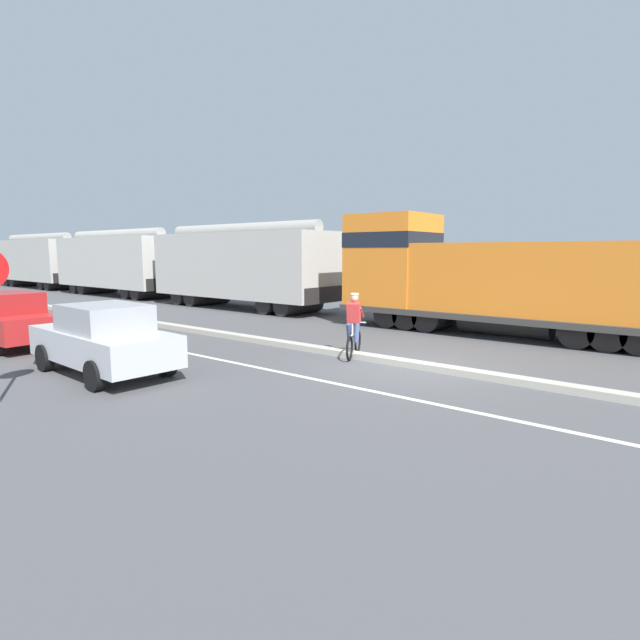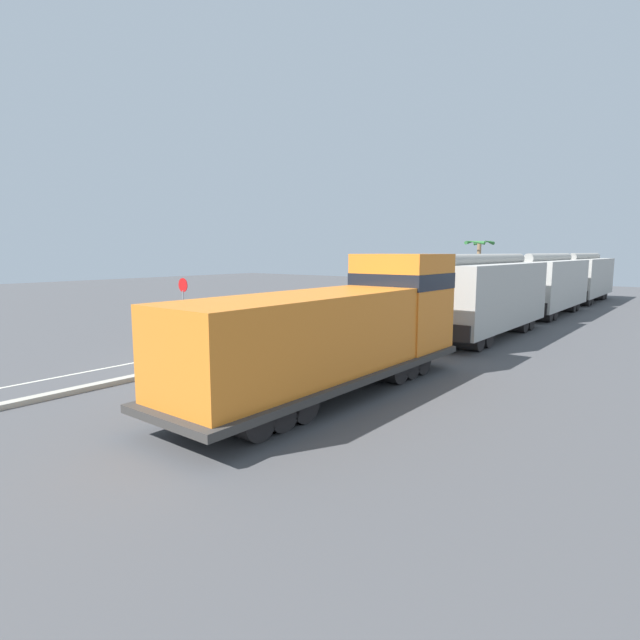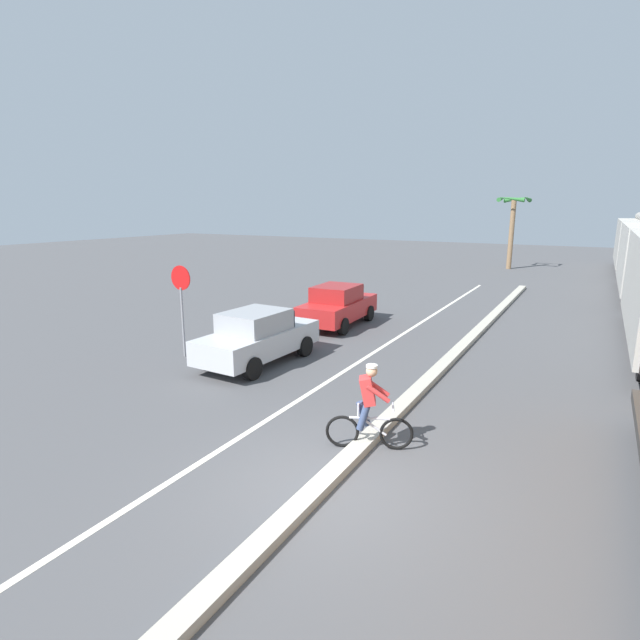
# 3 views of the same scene
# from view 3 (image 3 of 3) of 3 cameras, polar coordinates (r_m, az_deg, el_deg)

# --- Properties ---
(ground_plane) EXTENTS (120.00, 120.00, 0.00)m
(ground_plane) POSITION_cam_3_polar(r_m,az_deg,el_deg) (8.88, 0.39, -18.58)
(ground_plane) COLOR #4C4C4F
(median_curb) EXTENTS (0.36, 36.00, 0.16)m
(median_curb) POSITION_cam_3_polar(r_m,az_deg,el_deg) (13.93, 12.43, -6.54)
(median_curb) COLOR #B2AD9E
(median_curb) RESTS_ON ground
(lane_stripe) EXTENTS (0.14, 36.00, 0.01)m
(lane_stripe) POSITION_cam_3_polar(r_m,az_deg,el_deg) (14.76, 3.44, -5.44)
(lane_stripe) COLOR silver
(lane_stripe) RESTS_ON ground
(hopper_car_trailing) EXTENTS (2.90, 10.60, 4.18)m
(hopper_car_trailing) POSITION_cam_3_polar(r_m,az_deg,el_deg) (42.66, 32.73, 7.41)
(hopper_car_trailing) COLOR #B3B0A9
(hopper_car_trailing) RESTS_ON ground
(parked_car_silver) EXTENTS (1.97, 4.27, 1.62)m
(parked_car_silver) POSITION_cam_3_polar(r_m,az_deg,el_deg) (15.09, -7.12, -1.91)
(parked_car_silver) COLOR #B7BABF
(parked_car_silver) RESTS_ON ground
(parked_car_red) EXTENTS (1.96, 4.26, 1.62)m
(parked_car_red) POSITION_cam_3_polar(r_m,az_deg,el_deg) (19.73, 2.06, 1.69)
(parked_car_red) COLOR red
(parked_car_red) RESTS_ON ground
(cyclist) EXTENTS (1.60, 0.76, 1.71)m
(cyclist) POSITION_cam_3_polar(r_m,az_deg,el_deg) (9.81, 5.60, -10.11)
(cyclist) COLOR black
(cyclist) RESTS_ON ground
(stop_sign) EXTENTS (0.76, 0.08, 2.88)m
(stop_sign) POSITION_cam_3_polar(r_m,az_deg,el_deg) (15.94, -15.55, 2.96)
(stop_sign) COLOR gray
(stop_sign) RESTS_ON ground
(palm_tree_near) EXTENTS (2.24, 2.19, 5.46)m
(palm_tree_near) POSITION_cam_3_polar(r_m,az_deg,el_deg) (40.44, 21.17, 11.03)
(palm_tree_near) COLOR #846647
(palm_tree_near) RESTS_ON ground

